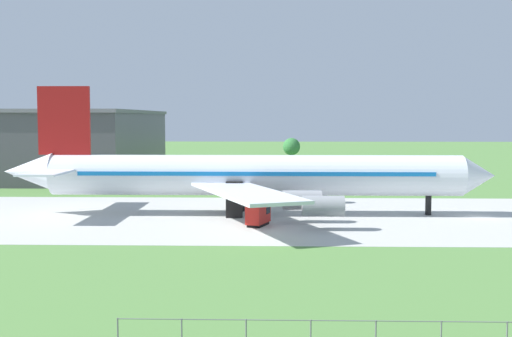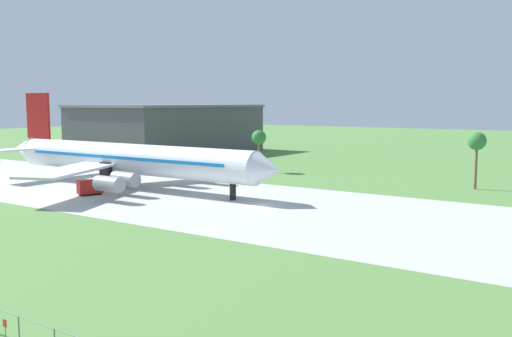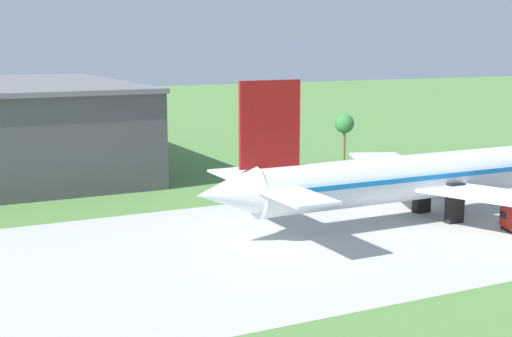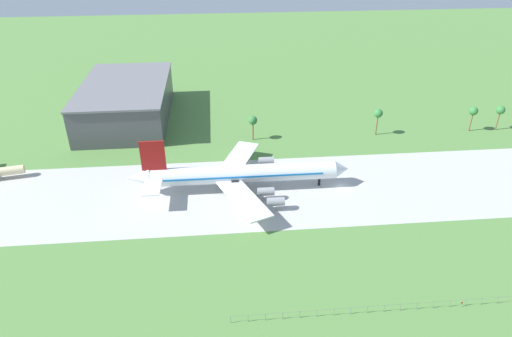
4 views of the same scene
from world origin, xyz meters
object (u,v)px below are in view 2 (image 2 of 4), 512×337
(no_stopping_sign, at_px, (5,328))
(jet_airliner, at_px, (124,159))
(baggage_tug, at_px, (91,187))
(terminal_building, at_px, (170,129))

(no_stopping_sign, bearing_deg, jet_airliner, 130.54)
(baggage_tug, height_order, no_stopping_sign, baggage_tug)
(no_stopping_sign, height_order, terminal_building, terminal_building)
(baggage_tug, distance_m, terminal_building, 88.78)
(baggage_tug, height_order, terminal_building, terminal_building)
(terminal_building, bearing_deg, jet_airliner, -54.08)
(terminal_building, bearing_deg, no_stopping_sign, -51.82)
(baggage_tug, relative_size, no_stopping_sign, 2.92)
(jet_airliner, distance_m, baggage_tug, 11.26)
(jet_airliner, bearing_deg, baggage_tug, -79.50)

